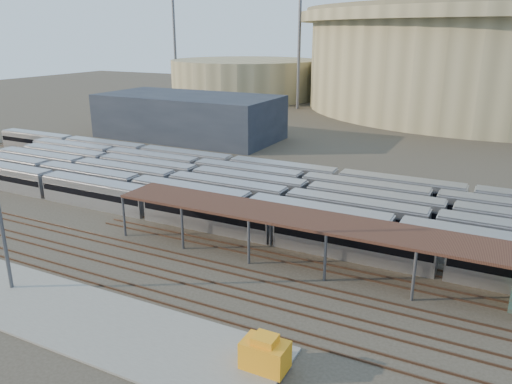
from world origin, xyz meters
name	(u,v)px	position (x,y,z in m)	size (l,w,h in m)	color
ground	(172,252)	(0.00, 0.00, 0.00)	(420.00, 420.00, 0.00)	#383026
apron	(32,301)	(-5.00, -15.00, 0.10)	(50.00, 9.00, 0.20)	gray
subway_trains	(255,193)	(1.06, 18.50, 1.80)	(129.95, 23.90, 3.60)	silver
inspection_shed	(377,233)	(22.00, 4.00, 4.98)	(60.30, 6.00, 5.30)	#525256
empty_tracks	(144,269)	(0.00, -5.00, 0.09)	(170.00, 9.62, 0.18)	#4C3323
stadium	(494,56)	(25.00, 140.00, 16.47)	(124.00, 124.00, 32.50)	tan
secondary_arena	(245,78)	(-60.00, 130.00, 7.00)	(56.00, 56.00, 14.00)	tan
service_building	(189,116)	(-35.00, 55.00, 5.00)	(42.00, 20.00, 10.00)	#1E232D
floodlight_0	(299,43)	(-30.00, 110.00, 20.65)	(4.00, 1.00, 38.40)	#525256
floodlight_1	(175,41)	(-85.00, 120.00, 20.65)	(4.00, 1.00, 38.40)	#525256
floodlight_3	(397,41)	(-10.00, 160.00, 20.65)	(4.00, 1.00, 38.40)	#525256
yellow_equipment	(265,355)	(18.50, -13.93, 1.27)	(3.41, 2.13, 2.13)	orange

